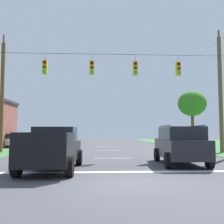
% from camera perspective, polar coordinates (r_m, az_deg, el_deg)
% --- Properties ---
extents(ground_plane, '(120.00, 120.00, 0.00)m').
position_cam_1_polar(ground_plane, '(9.29, 3.09, -14.91)').
color(ground_plane, '#47474C').
extents(stop_bar_stripe, '(13.86, 0.45, 0.01)m').
position_cam_1_polar(stop_bar_stripe, '(11.70, 1.81, -12.70)').
color(stop_bar_stripe, white).
rests_on(stop_bar_stripe, ground).
extents(lane_dash_0, '(2.50, 0.15, 0.01)m').
position_cam_1_polar(lane_dash_0, '(17.64, 0.19, -9.86)').
color(lane_dash_0, white).
rests_on(lane_dash_0, ground).
extents(lane_dash_1, '(2.50, 0.15, 0.01)m').
position_cam_1_polar(lane_dash_1, '(25.12, -0.74, -8.20)').
color(lane_dash_1, white).
rests_on(lane_dash_1, ground).
extents(lane_dash_2, '(2.50, 0.15, 0.01)m').
position_cam_1_polar(lane_dash_2, '(31.69, -1.20, -7.39)').
color(lane_dash_2, white).
rests_on(lane_dash_2, ground).
extents(overhead_signal_span, '(16.68, 0.31, 7.57)m').
position_cam_1_polar(overhead_signal_span, '(17.90, -0.20, 3.76)').
color(overhead_signal_span, '#4C4625').
rests_on(overhead_signal_span, ground).
extents(pickup_truck, '(2.39, 5.45, 1.95)m').
position_cam_1_polar(pickup_truck, '(12.45, -12.46, -7.63)').
color(pickup_truck, black).
rests_on(pickup_truck, ground).
extents(suv_black, '(2.44, 4.90, 2.05)m').
position_cam_1_polar(suv_black, '(14.67, 14.38, -6.71)').
color(suv_black, black).
rests_on(suv_black, ground).
extents(distant_car_crossing_white, '(4.44, 2.32, 1.52)m').
position_cam_1_polar(distant_car_crossing_white, '(31.15, -21.29, -5.70)').
color(distant_car_crossing_white, silver).
rests_on(distant_car_crossing_white, ground).
extents(utility_pole_mid_right, '(0.33, 1.82, 10.37)m').
position_cam_1_polar(utility_pole_mid_right, '(24.13, 22.19, 4.11)').
color(utility_pole_mid_right, brown).
rests_on(utility_pole_mid_right, ground).
extents(utility_pole_near_left, '(0.32, 1.89, 10.09)m').
position_cam_1_polar(utility_pole_near_left, '(24.46, -22.47, 3.56)').
color(utility_pole_near_left, brown).
rests_on(utility_pole_near_left, ground).
extents(tree_roadside_right, '(3.83, 3.83, 7.30)m').
position_cam_1_polar(tree_roadside_right, '(37.88, 16.77, 1.68)').
color(tree_roadside_right, brown).
rests_on(tree_roadside_right, ground).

